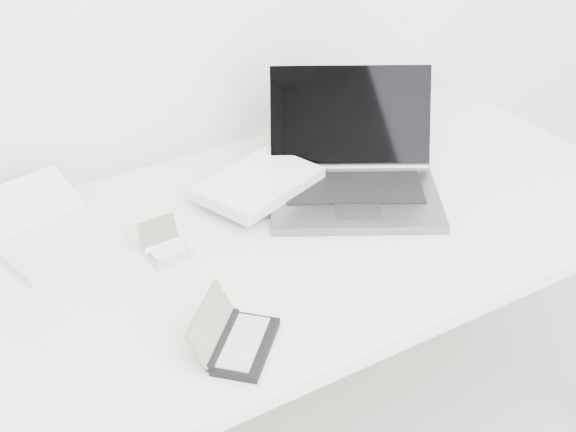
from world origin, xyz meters
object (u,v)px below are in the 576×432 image
desk (290,245)px  netbook_open_white (51,233)px  palmtop_charcoal (236,340)px  laptop_large (324,177)px

desk → netbook_open_white: (-0.44, 0.21, 0.06)m
desk → palmtop_charcoal: (-0.27, -0.27, 0.06)m
laptop_large → palmtop_charcoal: laptop_large is taller
netbook_open_white → palmtop_charcoal: palmtop_charcoal is taller
desk → netbook_open_white: bearing=154.6°
desk → laptop_large: (0.14, 0.08, 0.09)m
laptop_large → netbook_open_white: (-0.58, 0.13, -0.02)m
laptop_large → netbook_open_white: 0.59m
desk → laptop_large: bearing=31.0°
desk → laptop_large: size_ratio=2.71×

